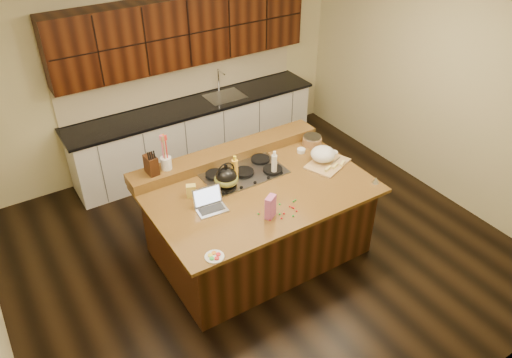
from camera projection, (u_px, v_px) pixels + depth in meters
room at (259, 153)px, 5.17m from camera, size 5.52×5.02×2.72m
island at (258, 220)px, 5.67m from camera, size 2.40×1.60×0.92m
back_ledge at (227, 154)px, 5.86m from camera, size 2.40×0.30×0.12m
cooktop at (244, 173)px, 5.61m from camera, size 0.92×0.52×0.05m
back_counter at (192, 100)px, 7.06m from camera, size 3.70×0.66×2.40m
kettle at (226, 177)px, 5.31m from camera, size 0.28×0.28×0.21m
green_bowl at (226, 179)px, 5.33m from camera, size 0.32×0.32×0.14m
laptop at (210, 203)px, 5.08m from camera, size 0.33×0.27×0.21m
oil_bottle at (235, 171)px, 5.43m from camera, size 0.08×0.08×0.27m
vinegar_bottle at (274, 165)px, 5.55m from camera, size 0.07×0.07×0.25m
wooden_tray at (324, 156)px, 5.77m from camera, size 0.59×0.51×0.20m
ramekin_a at (330, 157)px, 5.88m from camera, size 0.13×0.13×0.04m
ramekin_b at (334, 153)px, 5.95m from camera, size 0.13×0.13×0.04m
ramekin_c at (301, 151)px, 6.00m from camera, size 0.12×0.12×0.04m
strainer_bowl at (312, 141)px, 6.15m from camera, size 0.32×0.32×0.09m
kitchen_timer at (376, 180)px, 5.46m from camera, size 0.10×0.10×0.07m
pink_bag at (270, 207)px, 4.92m from camera, size 0.15×0.13×0.24m
candy_plate at (214, 257)px, 4.50m from camera, size 0.22×0.22×0.01m
package_box at (191, 191)px, 5.23m from camera, size 0.12×0.11×0.14m
utensil_crock at (166, 163)px, 5.46m from camera, size 0.16×0.16×0.14m
knife_block at (151, 165)px, 5.36m from camera, size 0.12×0.18×0.21m
gumdrop_0 at (290, 206)px, 5.11m from camera, size 0.02×0.02×0.02m
gumdrop_1 at (293, 216)px, 4.99m from camera, size 0.02×0.02×0.02m
gumdrop_2 at (284, 213)px, 5.02m from camera, size 0.02×0.02×0.02m
gumdrop_3 at (294, 201)px, 5.18m from camera, size 0.02×0.02×0.02m
gumdrop_4 at (282, 218)px, 4.96m from camera, size 0.02×0.02×0.02m
gumdrop_5 at (280, 204)px, 5.14m from camera, size 0.02×0.02×0.02m
gumdrop_6 at (294, 208)px, 5.09m from camera, size 0.02×0.02×0.02m
gumdrop_7 at (295, 200)px, 5.20m from camera, size 0.02×0.02×0.02m
gumdrop_8 at (297, 211)px, 5.05m from camera, size 0.02×0.02×0.02m
gumdrop_9 at (272, 210)px, 5.07m from camera, size 0.02×0.02×0.02m
gumdrop_10 at (292, 207)px, 5.10m from camera, size 0.02×0.02×0.02m
gumdrop_11 at (258, 214)px, 5.02m from camera, size 0.02×0.02×0.02m
gumdrop_12 at (270, 220)px, 4.93m from camera, size 0.02×0.02×0.02m
gumdrop_13 at (280, 214)px, 5.01m from camera, size 0.02×0.02×0.02m
gumdrop_14 at (259, 213)px, 5.03m from camera, size 0.02×0.02×0.02m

